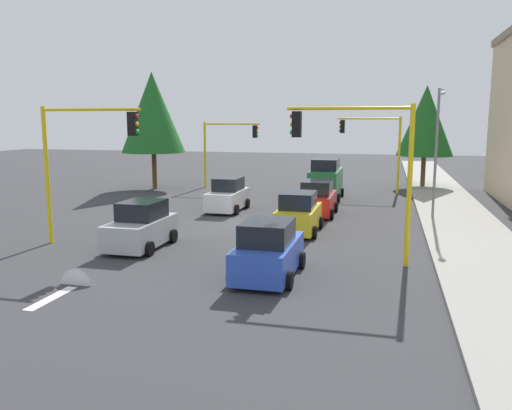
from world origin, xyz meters
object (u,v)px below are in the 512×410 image
object	(u,v)px
traffic_signal_far_right	(227,141)
tree_roadside_far	(426,121)
traffic_signal_near_right	(82,148)
car_yellow	(299,214)
traffic_signal_near_left	(361,152)
delivery_van_green	(326,180)
car_blue	(268,251)
car_white	(228,196)
traffic_signal_far_left	(374,139)
car_silver	(141,227)
street_lamp_curbside	(437,139)
tree_opposite_side	(153,113)
car_red	(317,199)

from	to	relation	value
traffic_signal_far_right	tree_roadside_far	bearing A→B (deg)	104.82
traffic_signal_near_right	car_yellow	distance (m)	10.21
traffic_signal_near_left	car_yellow	size ratio (longest dim) A/B	1.54
traffic_signal_near_left	traffic_signal_near_right	size ratio (longest dim) A/B	1.00
traffic_signal_far_right	car_yellow	distance (m)	17.57
delivery_van_green	car_blue	distance (m)	18.41
traffic_signal_far_right	traffic_signal_near_left	bearing A→B (deg)	29.58
car_white	traffic_signal_far_left	bearing A→B (deg)	141.61
delivery_van_green	car_yellow	bearing A→B (deg)	0.04
traffic_signal_far_right	car_silver	bearing A→B (deg)	6.84
traffic_signal_near_left	traffic_signal_near_right	bearing A→B (deg)	-90.00
traffic_signal_near_left	car_white	xyz separation A→B (m)	(-9.77, -8.15, -3.27)
traffic_signal_far_right	tree_roadside_far	world-z (taller)	tree_roadside_far
car_yellow	delivery_van_green	bearing A→B (deg)	-179.96
traffic_signal_near_right	car_silver	bearing A→B (deg)	94.35
traffic_signal_near_right	car_white	world-z (taller)	traffic_signal_near_right
car_white	car_silver	size ratio (longest dim) A/B	1.01
street_lamp_curbside	car_silver	size ratio (longest dim) A/B	1.85
car_silver	traffic_signal_near_left	bearing A→B (deg)	88.79
traffic_signal_far_right	tree_opposite_side	size ratio (longest dim) A/B	0.58
car_silver	car_red	distance (m)	11.34
car_silver	traffic_signal_far_left	bearing A→B (deg)	155.73
traffic_signal_far_right	traffic_signal_near_right	bearing A→B (deg)	-0.32
street_lamp_curbside	tree_roadside_far	distance (m)	14.42
tree_opposite_side	car_white	world-z (taller)	tree_opposite_side
traffic_signal_near_left	car_blue	distance (m)	5.03
street_lamp_curbside	traffic_signal_far_left	bearing A→B (deg)	-161.32
tree_roadside_far	car_blue	distance (m)	27.71
car_blue	car_red	size ratio (longest dim) A/B	1.02
traffic_signal_near_right	delivery_van_green	size ratio (longest dim) A/B	1.23
car_yellow	car_silver	distance (m)	7.49
traffic_signal_near_left	traffic_signal_far_left	distance (m)	20.00
car_red	traffic_signal_far_left	bearing A→B (deg)	164.93
traffic_signal_near_left	car_silver	size ratio (longest dim) A/B	1.56
street_lamp_curbside	car_blue	bearing A→B (deg)	-27.53
street_lamp_curbside	car_blue	distance (m)	14.13
tree_roadside_far	car_silver	distance (m)	27.36
car_silver	tree_roadside_far	bearing A→B (deg)	151.84
traffic_signal_near_left	traffic_signal_far_left	world-z (taller)	traffic_signal_near_left
delivery_van_green	car_white	xyz separation A→B (m)	(6.09, -5.09, -0.39)
car_yellow	tree_roadside_far	bearing A→B (deg)	160.47
traffic_signal_near_right	car_blue	bearing A→B (deg)	73.52
traffic_signal_near_right	car_silver	xyz separation A→B (m)	(-0.19, 2.49, -3.27)
street_lamp_curbside	tree_opposite_side	bearing A→B (deg)	-112.55
car_white	traffic_signal_near_right	bearing A→B (deg)	-18.73
traffic_signal_near_right	street_lamp_curbside	bearing A→B (deg)	122.77
tree_opposite_side	car_silver	distance (m)	20.07
traffic_signal_near_right	street_lamp_curbside	distance (m)	17.76
street_lamp_curbside	car_white	distance (m)	12.12
car_blue	traffic_signal_far_right	bearing A→B (deg)	-159.37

